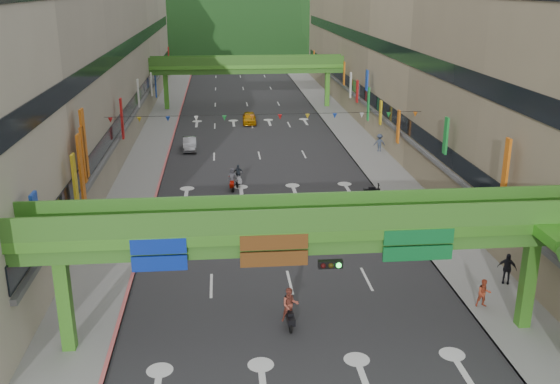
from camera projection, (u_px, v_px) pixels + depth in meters
The scene contains 22 objects.
road_slab at pixel (254, 133), 71.72m from camera, with size 18.00×140.00×0.02m, color #28282B.
sidewalk_left at pixel (157, 134), 70.71m from camera, with size 4.00×140.00×0.15m, color gray.
sidewalk_right at pixel (348, 130), 72.68m from camera, with size 4.00×140.00×0.15m, color gray.
curb_left at pixel (174, 134), 70.88m from camera, with size 0.20×140.00×0.18m, color #CC5959.
curb_right at pixel (332, 131), 72.50m from camera, with size 0.20×140.00×0.18m, color gray.
building_row_left at pixel (77, 51), 67.02m from camera, with size 12.80×95.00×19.00m.
building_row_right at pixel (420, 48), 70.40m from camera, with size 12.80×95.00×19.00m.
overpass_near at pixel (327, 244), 28.03m from camera, with size 28.00×12.27×7.10m.
overpass_far at pixel (247, 69), 84.16m from camera, with size 28.00×2.20×7.10m.
hill_left at pixel (179, 45), 174.21m from camera, with size 168.00×140.00×112.00m, color #1C4419.
hill_right at pixel (310, 38), 196.66m from camera, with size 208.00×176.00×128.00m, color #1C4419.
bunting_string at pixel (266, 117), 50.95m from camera, with size 26.00×0.36×0.47m.
scooter_rider_near at pixel (271, 218), 42.81m from camera, with size 0.76×1.59×2.22m.
scooter_rider_mid at pixel (290, 307), 30.87m from camera, with size 0.91×1.60×2.14m.
scooter_rider_left at pixel (238, 175), 52.72m from camera, with size 0.94×1.59×1.86m.
scooter_rider_far at pixel (232, 179), 51.57m from camera, with size 0.81×1.60×1.91m.
parked_scooter_row at pixel (389, 215), 44.83m from camera, with size 1.60×11.55×1.08m.
car_silver at pixel (190, 144), 64.18m from camera, with size 1.36×3.91×1.29m, color #95969D.
car_yellow at pixel (249, 118), 76.29m from camera, with size 1.66×4.13×1.41m, color orange.
pedestrian_red at pixel (484, 296), 32.70m from camera, with size 0.75×0.59×1.55m, color #A43E24.
pedestrian_dark at pixel (507, 271), 35.28m from camera, with size 1.05×0.44×1.79m, color black.
pedestrian_blue at pixel (379, 144), 63.08m from camera, with size 0.84×0.54×1.80m, color #313C50.
Camera 1 is at (-3.61, -20.14, 16.34)m, focal length 40.00 mm.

